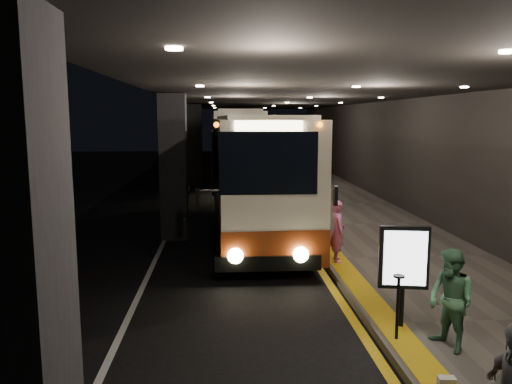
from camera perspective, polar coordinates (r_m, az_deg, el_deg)
name	(u,v)px	position (r m, az deg, el deg)	size (l,w,h in m)	color
ground	(224,277)	(11.82, -3.63, -9.71)	(90.00, 90.00, 0.00)	black
lane_line_white	(169,231)	(16.74, -9.91, -4.36)	(0.12, 50.00, 0.01)	silver
kerb_stripe_yellow	(294,229)	(16.82, 4.33, -4.20)	(0.18, 50.00, 0.01)	gold
sidewalk	(364,226)	(17.30, 12.24, -3.77)	(4.50, 50.00, 0.15)	#514C44
tactile_strip	(309,224)	(16.86, 6.03, -3.66)	(0.50, 50.00, 0.01)	gold
terminal_wall	(433,139)	(17.70, 19.59, 5.77)	(0.10, 50.00, 6.00)	black
support_columns	(174,167)	(15.38, -9.39, 2.81)	(0.80, 24.80, 4.40)	black
canopy	(300,89)	(16.46, 5.04, 11.63)	(9.00, 50.00, 0.40)	black
coach_main	(252,177)	(16.42, -0.43, 1.69)	(2.77, 11.75, 3.64)	#EEE6C7
coach_second	(238,146)	(31.16, -2.10, 5.24)	(2.74, 12.80, 4.02)	#EEE6C7
coach_third	(234,140)	(43.93, -2.51, 6.01)	(2.50, 11.93, 3.75)	#EEE6C7
passenger_boarding	(338,231)	(12.49, 9.32, -4.44)	(0.56, 0.37, 1.54)	#C65C8F
passenger_waiting_green	(451,300)	(8.30, 21.40, -11.44)	(0.77, 0.47, 1.58)	#417551
bag_polka	(507,377)	(7.73, 26.71, -18.40)	(0.26, 0.11, 0.32)	black
info_sign	(404,260)	(8.79, 16.55, -7.41)	(0.83, 0.25, 1.76)	black
stanchion_post	(398,308)	(8.48, 15.88, -12.63)	(0.05, 0.05, 1.05)	black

